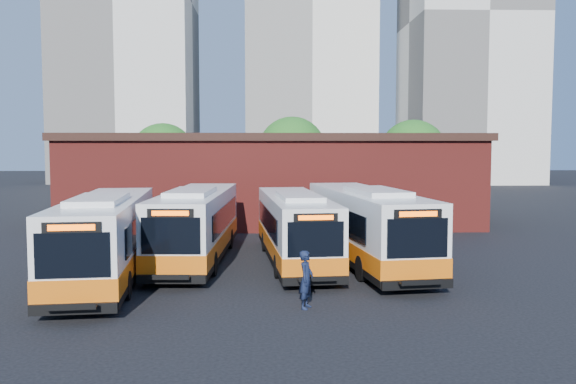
{
  "coord_description": "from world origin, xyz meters",
  "views": [
    {
      "loc": [
        -0.33,
        -24.59,
        5.64
      ],
      "look_at": [
        0.65,
        5.02,
        3.35
      ],
      "focal_mm": 38.0,
      "sensor_mm": 36.0,
      "label": 1
    }
  ],
  "objects_px": {
    "bus_west": "(106,241)",
    "transit_worker": "(306,280)",
    "bus_mideast": "(295,230)",
    "bus_midwest": "(197,227)",
    "bus_east": "(366,229)"
  },
  "relations": [
    {
      "from": "bus_west",
      "to": "bus_midwest",
      "type": "height_order",
      "value": "bus_west"
    },
    {
      "from": "bus_mideast",
      "to": "transit_worker",
      "type": "height_order",
      "value": "bus_mideast"
    },
    {
      "from": "bus_west",
      "to": "transit_worker",
      "type": "bearing_deg",
      "value": -36.37
    },
    {
      "from": "bus_mideast",
      "to": "bus_midwest",
      "type": "bearing_deg",
      "value": 166.65
    },
    {
      "from": "bus_west",
      "to": "transit_worker",
      "type": "distance_m",
      "value": 9.42
    },
    {
      "from": "bus_midwest",
      "to": "bus_east",
      "type": "height_order",
      "value": "bus_east"
    },
    {
      "from": "bus_west",
      "to": "transit_worker",
      "type": "xyz_separation_m",
      "value": [
        8.08,
        -4.81,
        -0.64
      ]
    },
    {
      "from": "bus_east",
      "to": "bus_mideast",
      "type": "bearing_deg",
      "value": 164.88
    },
    {
      "from": "bus_east",
      "to": "transit_worker",
      "type": "height_order",
      "value": "bus_east"
    },
    {
      "from": "bus_mideast",
      "to": "transit_worker",
      "type": "relative_size",
      "value": 6.31
    },
    {
      "from": "transit_worker",
      "to": "bus_mideast",
      "type": "bearing_deg",
      "value": 20.7
    },
    {
      "from": "bus_mideast",
      "to": "bus_east",
      "type": "bearing_deg",
      "value": -12.44
    },
    {
      "from": "bus_mideast",
      "to": "bus_east",
      "type": "relative_size",
      "value": 0.93
    },
    {
      "from": "bus_east",
      "to": "transit_worker",
      "type": "relative_size",
      "value": 6.82
    },
    {
      "from": "bus_mideast",
      "to": "transit_worker",
      "type": "distance_m",
      "value": 8.28
    }
  ]
}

